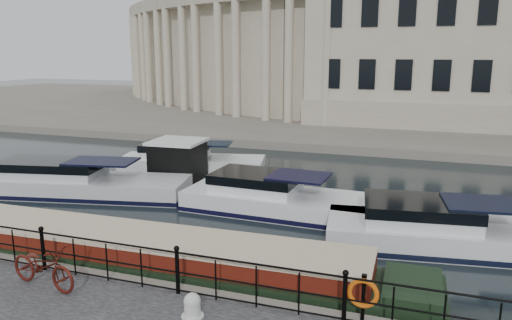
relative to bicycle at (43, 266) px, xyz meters
The scene contains 10 objects.
ground_plane 4.61m from the bicycle, 42.99° to the left, with size 160.00×160.00×0.00m, color black.
far_bank 42.19m from the bicycle, 85.54° to the left, with size 120.00×42.00×0.55m, color #6B665B.
railing 3.38m from the bicycle, 13.79° to the left, with size 24.14×0.14×1.22m.
civic_building 38.29m from the bicycle, 86.55° to the left, with size 53.55×31.84×16.85m.
bicycle is the anchor object (origin of this frame).
mooring_bollard 4.11m from the bicycle, ahead, with size 0.50×0.50×0.56m.
life_ring_post 7.70m from the bicycle, ahead, with size 0.68×0.19×1.11m.
narrowboat 2.73m from the bicycle, 72.00° to the left, with size 17.28×2.76×1.62m.
harbour_hut 12.01m from the bicycle, 102.20° to the left, with size 3.41×2.90×2.20m.
cabin_cruisers 9.52m from the bicycle, 85.74° to the left, with size 24.54×10.41×1.99m.
Camera 1 is at (5.45, -12.07, 6.29)m, focal length 35.00 mm.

